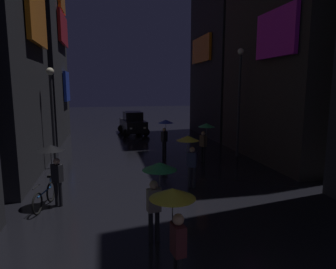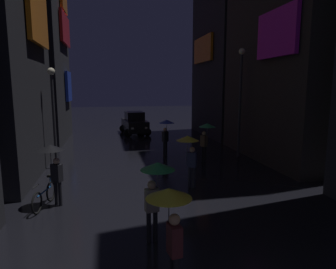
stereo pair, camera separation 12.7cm
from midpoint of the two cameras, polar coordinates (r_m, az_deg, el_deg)
name	(u,v)px [view 2 (the right image)]	position (r m, az deg, el deg)	size (l,w,h in m)	color
building_left_far	(31,16)	(24.65, -24.47, 19.88)	(4.25, 7.55, 17.92)	#232328
building_right_far	(230,8)	(26.45, 11.93, 22.57)	(4.25, 7.69, 20.54)	#232328
pedestrian_foreground_left_green	(206,132)	(16.00, 7.50, 0.55)	(0.90, 0.90, 2.12)	black
pedestrian_foreground_right_blue	(166,127)	(17.50, -0.13, 1.35)	(0.90, 0.90, 2.12)	black
pedestrian_midstreet_centre_yellow	(189,147)	(11.88, 4.33, -2.38)	(0.90, 0.90, 2.12)	#2D2D38
pedestrian_far_right_yellow	(171,212)	(5.89, 1.14, -14.50)	(0.90, 0.90, 2.12)	black
pedestrian_midstreet_left_green	(156,180)	(7.76, -1.86, -8.60)	(0.90, 0.90, 2.12)	black
pedestrian_near_crossing_black	(52,158)	(10.77, -20.83, -4.16)	(0.90, 0.90, 2.12)	black
bicycle_parked_at_storefront	(44,196)	(11.08, -22.18, -10.77)	(0.46, 1.79, 0.96)	black
car_distant	(135,123)	(25.84, -6.24, 2.15)	(2.51, 4.27, 1.92)	black
streetlamp_left_far	(53,105)	(15.62, -20.82, 5.20)	(0.36, 0.36, 4.93)	#2D2D33
streetlamp_right_far	(240,91)	(17.59, 13.84, 8.06)	(0.36, 0.36, 6.14)	#2D2D33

